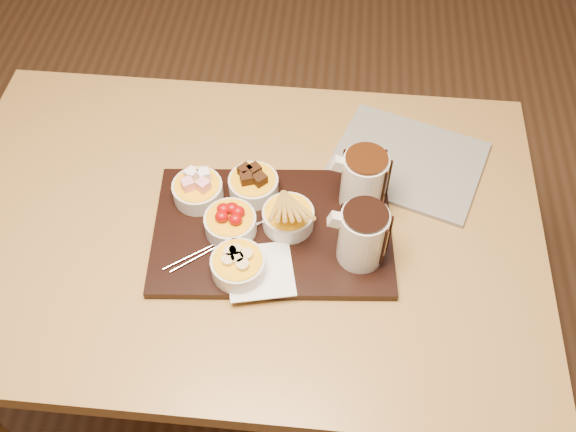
# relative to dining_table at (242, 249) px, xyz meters

# --- Properties ---
(ground) EXTENTS (5.00, 5.00, 0.00)m
(ground) POSITION_rel_dining_table_xyz_m (0.00, 0.00, -0.65)
(ground) COLOR #55341D
(ground) RESTS_ON ground
(dining_table) EXTENTS (1.20, 0.80, 0.75)m
(dining_table) POSITION_rel_dining_table_xyz_m (0.00, 0.00, 0.00)
(dining_table) COLOR #A47A3C
(dining_table) RESTS_ON ground
(serving_board) EXTENTS (0.48, 0.34, 0.02)m
(serving_board) POSITION_rel_dining_table_xyz_m (0.07, -0.02, 0.11)
(serving_board) COLOR black
(serving_board) RESTS_ON dining_table
(napkin) EXTENTS (0.14, 0.14, 0.00)m
(napkin) POSITION_rel_dining_table_xyz_m (0.06, -0.13, 0.12)
(napkin) COLOR white
(napkin) RESTS_ON serving_board
(bowl_marshmallows) EXTENTS (0.10, 0.10, 0.04)m
(bowl_marshmallows) POSITION_rel_dining_table_xyz_m (-0.09, 0.04, 0.14)
(bowl_marshmallows) COLOR silver
(bowl_marshmallows) RESTS_ON serving_board
(bowl_cake) EXTENTS (0.10, 0.10, 0.04)m
(bowl_cake) POSITION_rel_dining_table_xyz_m (0.02, 0.06, 0.14)
(bowl_cake) COLOR silver
(bowl_cake) RESTS_ON serving_board
(bowl_strawberries) EXTENTS (0.10, 0.10, 0.04)m
(bowl_strawberries) POSITION_rel_dining_table_xyz_m (-0.01, -0.04, 0.14)
(bowl_strawberries) COLOR silver
(bowl_strawberries) RESTS_ON serving_board
(bowl_biscotti) EXTENTS (0.10, 0.10, 0.04)m
(bowl_biscotti) POSITION_rel_dining_table_xyz_m (0.10, -0.01, 0.14)
(bowl_biscotti) COLOR silver
(bowl_biscotti) RESTS_ON serving_board
(bowl_bananas) EXTENTS (0.10, 0.10, 0.04)m
(bowl_bananas) POSITION_rel_dining_table_xyz_m (0.02, -0.13, 0.14)
(bowl_bananas) COLOR silver
(bowl_bananas) RESTS_ON serving_board
(pitcher_dark_chocolate) EXTENTS (0.10, 0.10, 0.12)m
(pitcher_dark_chocolate) POSITION_rel_dining_table_xyz_m (0.24, -0.07, 0.18)
(pitcher_dark_chocolate) COLOR silver
(pitcher_dark_chocolate) RESTS_ON serving_board
(pitcher_milk_chocolate) EXTENTS (0.10, 0.10, 0.12)m
(pitcher_milk_chocolate) POSITION_rel_dining_table_xyz_m (0.24, 0.06, 0.18)
(pitcher_milk_chocolate) COLOR silver
(pitcher_milk_chocolate) RESTS_ON serving_board
(fondue_skewers) EXTENTS (0.18, 0.23, 0.01)m
(fondue_skewers) POSITION_rel_dining_table_xyz_m (-0.02, -0.06, 0.12)
(fondue_skewers) COLOR silver
(fondue_skewers) RESTS_ON serving_board
(newspaper) EXTENTS (0.37, 0.33, 0.01)m
(newspaper) POSITION_rel_dining_table_xyz_m (0.34, 0.19, 0.10)
(newspaper) COLOR beige
(newspaper) RESTS_ON dining_table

